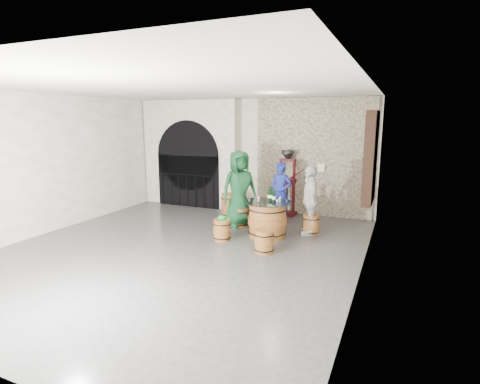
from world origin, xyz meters
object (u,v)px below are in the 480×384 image
at_px(person_green, 239,189).
at_px(person_blue, 280,193).
at_px(barrel_stool_near_left, 222,230).
at_px(barrel_table, 268,219).
at_px(corking_press, 287,178).
at_px(wine_bottle_center, 274,196).
at_px(barrel_stool_near_right, 264,241).
at_px(side_barrel, 230,205).
at_px(barrel_stool_far, 278,216).
at_px(person_white, 310,200).
at_px(wine_bottle_right, 271,195).
at_px(barrel_stool_right, 311,224).
at_px(wine_bottle_left, 269,195).
at_px(barrel_stool_left, 241,217).

relative_size(person_green, person_blue, 1.20).
bearing_deg(barrel_stool_near_left, barrel_table, 37.04).
bearing_deg(corking_press, wine_bottle_center, -77.88).
bearing_deg(wine_bottle_center, barrel_table, 175.40).
relative_size(barrel_stool_near_right, barrel_stool_near_left, 1.00).
distance_m(wine_bottle_center, side_barrel, 2.16).
distance_m(barrel_stool_far, corking_press, 1.32).
distance_m(barrel_stool_near_left, person_white, 2.12).
height_order(barrel_stool_near_right, person_white, person_white).
relative_size(wine_bottle_right, corking_press, 0.18).
distance_m(person_green, wine_bottle_center, 1.24).
bearing_deg(person_white, wine_bottle_center, -67.78).
xyz_separation_m(barrel_stool_near_right, wine_bottle_center, (-0.14, 0.99, 0.72)).
xyz_separation_m(barrel_table, person_green, (-0.95, 0.58, 0.54)).
relative_size(barrel_stool_right, person_green, 0.25).
distance_m(barrel_table, barrel_stool_near_left, 1.06).
bearing_deg(barrel_stool_right, corking_press, 124.73).
height_order(barrel_stool_near_right, wine_bottle_left, wine_bottle_left).
distance_m(barrel_stool_near_right, person_green, 2.13).
relative_size(side_barrel, corking_press, 0.37).
bearing_deg(corking_press, person_green, -113.99).
relative_size(barrel_stool_left, barrel_stool_right, 1.00).
bearing_deg(barrel_stool_near_right, wine_bottle_left, 104.36).
bearing_deg(barrel_stool_far, barrel_table, -85.82).
height_order(barrel_stool_near_right, wine_bottle_center, wine_bottle_center).
bearing_deg(person_blue, barrel_stool_far, -83.71).
xyz_separation_m(barrel_stool_right, barrel_stool_near_right, (-0.57, -1.60, 0.00)).
height_order(person_green, person_blue, person_green).
xyz_separation_m(wine_bottle_center, wine_bottle_right, (-0.10, 0.12, 0.00)).
height_order(wine_bottle_center, corking_press, corking_press).
bearing_deg(person_white, barrel_stool_near_left, -72.46).
bearing_deg(wine_bottle_center, corking_press, 98.32).
height_order(barrel_stool_near_left, person_green, person_green).
relative_size(barrel_table, barrel_stool_near_right, 2.27).
distance_m(person_blue, side_barrel, 1.49).
xyz_separation_m(barrel_stool_far, wine_bottle_left, (0.08, -0.95, 0.72)).
xyz_separation_m(barrel_stool_left, person_blue, (0.80, 0.67, 0.55)).
bearing_deg(wine_bottle_right, barrel_stool_far, 97.42).
bearing_deg(barrel_table, barrel_stool_right, 34.98).
distance_m(barrel_stool_left, person_blue, 1.18).
height_order(person_blue, corking_press, corking_press).
xyz_separation_m(person_blue, person_white, (0.91, -0.65, 0.02)).
xyz_separation_m(barrel_stool_near_left, side_barrel, (-0.68, 1.87, 0.09)).
xyz_separation_m(person_white, wine_bottle_left, (-0.82, -0.49, 0.15)).
xyz_separation_m(barrel_table, wine_bottle_right, (0.04, 0.11, 0.54)).
bearing_deg(barrel_stool_near_right, wine_bottle_center, 98.26).
bearing_deg(person_blue, side_barrel, -178.57).
relative_size(barrel_table, person_green, 0.57).
relative_size(person_white, wine_bottle_left, 4.92).
distance_m(barrel_table, barrel_stool_near_right, 1.06).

